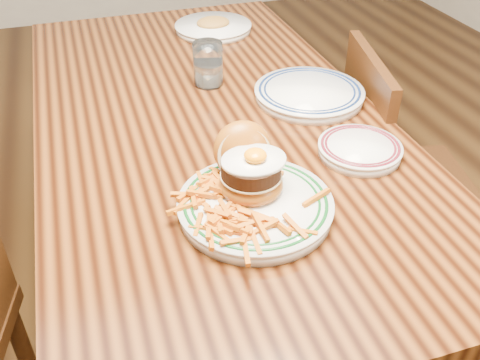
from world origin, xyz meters
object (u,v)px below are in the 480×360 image
object	(u,v)px
main_plate	(253,191)
side_plate	(360,149)
table	(210,142)
chair_right	(390,174)

from	to	relation	value
main_plate	side_plate	bearing A→B (deg)	24.77
table	chair_right	xyz separation A→B (m)	(0.57, -0.02, -0.21)
chair_right	main_plate	distance (m)	0.77
table	main_plate	bearing A→B (deg)	-92.22
table	side_plate	size ratio (longest dim) A/B	8.48
chair_right	main_plate	size ratio (longest dim) A/B	2.68
main_plate	side_plate	size ratio (longest dim) A/B	1.66
side_plate	chair_right	bearing A→B (deg)	49.14
chair_right	main_plate	bearing A→B (deg)	45.27
table	chair_right	bearing A→B (deg)	-2.15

